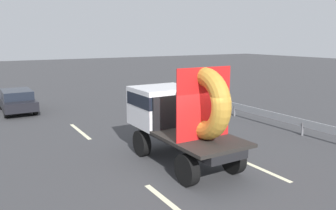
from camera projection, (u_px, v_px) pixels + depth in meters
ground_plane at (193, 172)px, 10.24m from camera, size 120.00×120.00×0.00m
flatbed_truck at (176, 113)px, 11.06m from camera, size 2.02×4.53×3.25m
distant_sedan at (17, 100)px, 18.52m from camera, size 1.65×3.85×1.26m
guardrail at (265, 114)px, 15.82m from camera, size 0.10×16.88×0.71m
lane_dash_left_near at (166, 200)px, 8.46m from camera, size 0.16×2.08×0.01m
lane_dash_left_far at (80, 131)px, 14.76m from camera, size 0.16×2.82×0.01m
lane_dash_right_near at (262, 169)px, 10.46m from camera, size 0.16×2.25×0.01m
lane_dash_right_far at (146, 118)px, 17.18m from camera, size 0.16×2.48×0.01m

